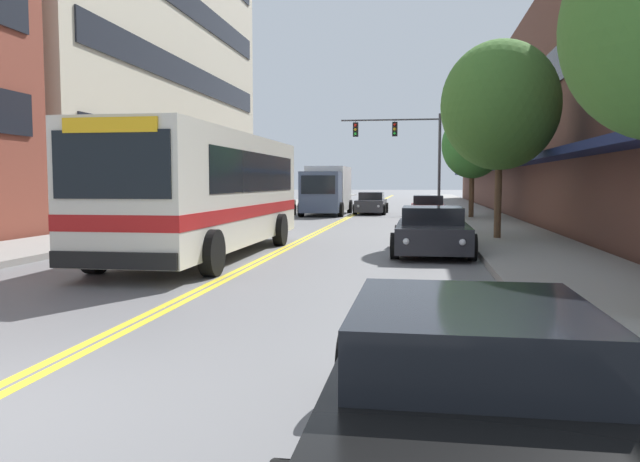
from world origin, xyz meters
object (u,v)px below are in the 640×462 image
object	(u,v)px
car_beige_parked_left_far	(274,205)
city_bus	(209,188)
car_dark_grey_moving_lead	(371,204)
box_truck	(327,190)
car_black_parked_right_foreground	(472,399)
street_tree_right_mid	(500,106)
street_tree_right_far	(472,145)
car_charcoal_parked_right_mid	(432,231)
car_red_parked_right_far	(428,208)
traffic_signal_mast	(405,142)
car_silver_parked_left_mid	(236,212)

from	to	relation	value
car_beige_parked_left_far	city_bus	bearing A→B (deg)	-81.85
car_dark_grey_moving_lead	car_beige_parked_left_far	bearing A→B (deg)	-145.65
car_beige_parked_left_far	box_truck	xyz separation A→B (m)	(2.81, 2.24, 0.89)
car_beige_parked_left_far	car_dark_grey_moving_lead	size ratio (longest dim) A/B	0.90
car_beige_parked_left_far	box_truck	world-z (taller)	box_truck
car_black_parked_right_foreground	box_truck	world-z (taller)	box_truck
car_dark_grey_moving_lead	street_tree_right_mid	bearing A→B (deg)	-73.10
car_black_parked_right_foreground	street_tree_right_far	world-z (taller)	street_tree_right_far
car_charcoal_parked_right_mid	car_red_parked_right_far	world-z (taller)	car_charcoal_parked_right_mid
car_red_parked_right_far	traffic_signal_mast	size ratio (longest dim) A/B	0.72
car_red_parked_right_far	street_tree_right_mid	bearing A→B (deg)	-80.37
car_dark_grey_moving_lead	street_tree_right_far	distance (m)	8.73
car_silver_parked_left_mid	traffic_signal_mast	xyz separation A→B (m)	(7.28, 13.57, 3.91)
car_silver_parked_left_mid	car_dark_grey_moving_lead	distance (m)	12.94
city_bus	car_beige_parked_left_far	size ratio (longest dim) A/B	2.50
car_dark_grey_moving_lead	street_tree_right_far	size ratio (longest dim) A/B	0.87
car_dark_grey_moving_lead	traffic_signal_mast	xyz separation A→B (m)	(2.01, 1.75, 3.91)
car_beige_parked_left_far	street_tree_right_mid	size ratio (longest dim) A/B	0.67
car_dark_grey_moving_lead	traffic_signal_mast	bearing A→B (deg)	41.07
car_beige_parked_left_far	traffic_signal_mast	distance (m)	10.00
city_bus	car_dark_grey_moving_lead	bearing A→B (deg)	83.38
car_red_parked_right_far	street_tree_right_far	size ratio (longest dim) A/B	0.85
street_tree_right_mid	box_truck	bearing A→B (deg)	115.96
car_beige_parked_left_far	car_charcoal_parked_right_mid	size ratio (longest dim) A/B	0.89
car_dark_grey_moving_lead	car_black_parked_right_foreground	bearing A→B (deg)	-84.59
city_bus	street_tree_right_far	world-z (taller)	street_tree_right_far
car_silver_parked_left_mid	car_red_parked_right_far	world-z (taller)	car_silver_parked_left_mid
car_charcoal_parked_right_mid	box_truck	size ratio (longest dim) A/B	0.73
car_red_parked_right_far	car_silver_parked_left_mid	bearing A→B (deg)	-145.56
car_red_parked_right_far	car_black_parked_right_foreground	bearing A→B (deg)	-90.21
traffic_signal_mast	street_tree_right_mid	world-z (taller)	street_tree_right_mid
city_bus	car_red_parked_right_far	bearing A→B (deg)	70.37
car_black_parked_right_foreground	car_red_parked_right_far	distance (m)	29.16
city_bus	car_charcoal_parked_right_mid	distance (m)	6.27
car_silver_parked_left_mid	street_tree_right_mid	distance (m)	13.05
car_black_parked_right_foreground	street_tree_right_far	distance (m)	29.48
box_truck	street_tree_right_far	world-z (taller)	street_tree_right_far
traffic_signal_mast	street_tree_right_mid	size ratio (longest dim) A/B	1.01
city_bus	car_dark_grey_moving_lead	distance (m)	23.10
car_red_parked_right_far	car_dark_grey_moving_lead	size ratio (longest dim) A/B	0.97
car_black_parked_right_foreground	street_tree_right_mid	xyz separation A→B (m)	(2.19, 16.91, 3.89)
city_bus	car_red_parked_right_far	xyz separation A→B (m)	(6.08, 17.06, -1.22)
car_dark_grey_moving_lead	box_truck	xyz separation A→B (m)	(-2.60, -1.46, 0.89)
city_bus	car_black_parked_right_foreground	size ratio (longest dim) A/B	2.43
city_bus	car_silver_parked_left_mid	distance (m)	11.46
city_bus	box_truck	world-z (taller)	city_bus
box_truck	street_tree_right_far	size ratio (longest dim) A/B	1.21
traffic_signal_mast	street_tree_right_far	world-z (taller)	traffic_signal_mast
city_bus	street_tree_right_mid	xyz separation A→B (m)	(8.16, 4.81, 2.63)
car_silver_parked_left_mid	box_truck	xyz separation A→B (m)	(2.67, 10.36, 0.90)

